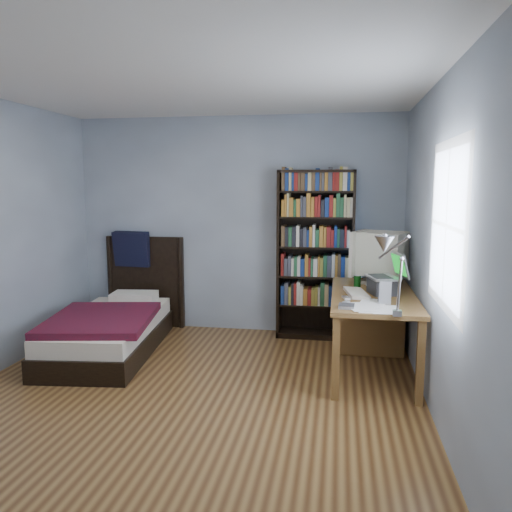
# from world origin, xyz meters

# --- Properties ---
(room) EXTENTS (4.20, 4.24, 2.50)m
(room) POSITION_xyz_m (0.03, -0.00, 1.25)
(room) COLOR brown
(room) RESTS_ON ground
(desk) EXTENTS (0.75, 1.53, 0.73)m
(desk) POSITION_xyz_m (1.50, 1.41, 0.41)
(desk) COLOR brown
(desk) RESTS_ON floor
(crt_monitor) EXTENTS (0.61, 0.56, 0.53)m
(crt_monitor) POSITION_xyz_m (1.58, 1.48, 1.03)
(crt_monitor) COLOR beige
(crt_monitor) RESTS_ON desk
(laptop) EXTENTS (0.38, 0.37, 0.38)m
(laptop) POSITION_xyz_m (1.60, 0.99, 0.84)
(laptop) COLOR #2D2D30
(laptop) RESTS_ON desk
(desk_lamp) EXTENTS (0.25, 0.56, 0.67)m
(desk_lamp) POSITION_xyz_m (1.50, -0.19, 1.27)
(desk_lamp) COLOR #99999E
(desk_lamp) RESTS_ON desk
(keyboard) EXTENTS (0.24, 0.45, 0.04)m
(keyboard) POSITION_xyz_m (1.35, 0.91, 0.74)
(keyboard) COLOR #BDB29E
(keyboard) RESTS_ON desk
(speaker) EXTENTS (0.11, 0.11, 0.20)m
(speaker) POSITION_xyz_m (1.58, 0.61, 0.83)
(speaker) COLOR gray
(speaker) RESTS_ON desk
(soda_can) EXTENTS (0.07, 0.07, 0.12)m
(soda_can) POSITION_xyz_m (1.37, 1.22, 0.79)
(soda_can) COLOR #07360D
(soda_can) RESTS_ON desk
(mouse) EXTENTS (0.06, 0.11, 0.04)m
(mouse) POSITION_xyz_m (1.48, 1.30, 0.75)
(mouse) COLOR silver
(mouse) RESTS_ON desk
(phone_silver) EXTENTS (0.08, 0.11, 0.02)m
(phone_silver) POSITION_xyz_m (1.26, 0.72, 0.74)
(phone_silver) COLOR silver
(phone_silver) RESTS_ON desk
(phone_grey) EXTENTS (0.07, 0.09, 0.02)m
(phone_grey) POSITION_xyz_m (1.25, 0.55, 0.74)
(phone_grey) COLOR gray
(phone_grey) RESTS_ON desk
(external_drive) EXTENTS (0.13, 0.13, 0.03)m
(external_drive) POSITION_xyz_m (1.26, 0.40, 0.74)
(external_drive) COLOR gray
(external_drive) RESTS_ON desk
(bookshelf) EXTENTS (0.85, 0.30, 1.88)m
(bookshelf) POSITION_xyz_m (0.93, 1.94, 0.94)
(bookshelf) COLOR black
(bookshelf) RESTS_ON floor
(bed) EXTENTS (1.15, 2.03, 1.16)m
(bed) POSITION_xyz_m (-1.13, 1.15, 0.26)
(bed) COLOR black
(bed) RESTS_ON floor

